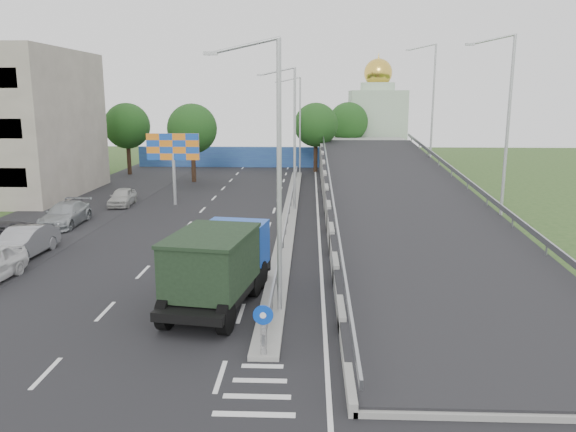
{
  "coord_description": "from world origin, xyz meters",
  "views": [
    {
      "loc": [
        1.43,
        -14.27,
        8.21
      ],
      "look_at": [
        0.3,
        13.92,
        2.2
      ],
      "focal_mm": 35.0,
      "sensor_mm": 36.0,
      "label": 1
    }
  ],
  "objects_px": {
    "parked_car_b": "(24,242)",
    "sign_bollard": "(263,330)",
    "lamp_post_mid": "(292,131)",
    "dump_truck": "(219,262)",
    "church": "(377,120)",
    "parked_car_d": "(65,214)",
    "parked_car_e": "(122,197)",
    "lamp_post_far": "(298,120)",
    "billboard": "(173,151)",
    "lamp_post_near": "(274,164)"
  },
  "relations": [
    {
      "from": "lamp_post_near",
      "to": "parked_car_d",
      "type": "relative_size",
      "value": 1.96
    },
    {
      "from": "lamp_post_mid",
      "to": "lamp_post_near",
      "type": "bearing_deg",
      "value": -90.0
    },
    {
      "from": "sign_bollard",
      "to": "parked_car_e",
      "type": "xyz_separation_m",
      "value": [
        -12.98,
        25.41,
        -0.36
      ]
    },
    {
      "from": "billboard",
      "to": "sign_bollard",
      "type": "bearing_deg",
      "value": -70.79
    },
    {
      "from": "parked_car_d",
      "to": "lamp_post_mid",
      "type": "bearing_deg",
      "value": 18.28
    },
    {
      "from": "dump_truck",
      "to": "parked_car_b",
      "type": "distance_m",
      "value": 12.98
    },
    {
      "from": "dump_truck",
      "to": "billboard",
      "type": "bearing_deg",
      "value": 117.23
    },
    {
      "from": "lamp_post_far",
      "to": "parked_car_d",
      "type": "distance_m",
      "value": 29.61
    },
    {
      "from": "sign_bollard",
      "to": "billboard",
      "type": "bearing_deg",
      "value": 109.21
    },
    {
      "from": "church",
      "to": "parked_car_b",
      "type": "relative_size",
      "value": 2.88
    },
    {
      "from": "lamp_post_mid",
      "to": "lamp_post_far",
      "type": "bearing_deg",
      "value": 90.0
    },
    {
      "from": "lamp_post_far",
      "to": "church",
      "type": "distance_m",
      "value": 17.15
    },
    {
      "from": "lamp_post_mid",
      "to": "church",
      "type": "height_order",
      "value": "church"
    },
    {
      "from": "sign_bollard",
      "to": "lamp_post_near",
      "type": "height_order",
      "value": "lamp_post_near"
    },
    {
      "from": "parked_car_d",
      "to": "parked_car_e",
      "type": "bearing_deg",
      "value": 76.35
    },
    {
      "from": "sign_bollard",
      "to": "billboard",
      "type": "height_order",
      "value": "billboard"
    },
    {
      "from": "sign_bollard",
      "to": "church",
      "type": "relative_size",
      "value": 0.12
    },
    {
      "from": "sign_bollard",
      "to": "parked_car_e",
      "type": "relative_size",
      "value": 0.42
    },
    {
      "from": "lamp_post_near",
      "to": "parked_car_e",
      "type": "height_order",
      "value": "lamp_post_near"
    },
    {
      "from": "lamp_post_mid",
      "to": "parked_car_d",
      "type": "height_order",
      "value": "lamp_post_mid"
    },
    {
      "from": "lamp_post_near",
      "to": "billboard",
      "type": "height_order",
      "value": "lamp_post_near"
    },
    {
      "from": "parked_car_d",
      "to": "lamp_post_far",
      "type": "bearing_deg",
      "value": 58.39
    },
    {
      "from": "lamp_post_mid",
      "to": "billboard",
      "type": "bearing_deg",
      "value": 167.62
    },
    {
      "from": "church",
      "to": "dump_truck",
      "type": "relative_size",
      "value": 1.85
    },
    {
      "from": "billboard",
      "to": "parked_car_d",
      "type": "bearing_deg",
      "value": -126.71
    },
    {
      "from": "dump_truck",
      "to": "sign_bollard",
      "type": "bearing_deg",
      "value": -56.97
    },
    {
      "from": "lamp_post_far",
      "to": "dump_truck",
      "type": "distance_m",
      "value": 39.21
    },
    {
      "from": "parked_car_b",
      "to": "sign_bollard",
      "type": "bearing_deg",
      "value": -37.26
    },
    {
      "from": "sign_bollard",
      "to": "dump_truck",
      "type": "height_order",
      "value": "dump_truck"
    },
    {
      "from": "dump_truck",
      "to": "parked_car_d",
      "type": "xyz_separation_m",
      "value": [
        -12.27,
        13.64,
        -1.0
      ]
    },
    {
      "from": "parked_car_d",
      "to": "parked_car_b",
      "type": "bearing_deg",
      "value": -84.11
    },
    {
      "from": "sign_bollard",
      "to": "billboard",
      "type": "xyz_separation_m",
      "value": [
        -9.0,
        25.83,
        3.15
      ]
    },
    {
      "from": "church",
      "to": "parked_car_b",
      "type": "distance_m",
      "value": 52.37
    },
    {
      "from": "church",
      "to": "parked_car_b",
      "type": "bearing_deg",
      "value": -116.72
    },
    {
      "from": "sign_bollard",
      "to": "dump_truck",
      "type": "relative_size",
      "value": 0.22
    },
    {
      "from": "dump_truck",
      "to": "parked_car_d",
      "type": "bearing_deg",
      "value": 141.12
    },
    {
      "from": "church",
      "to": "parked_car_b",
      "type": "height_order",
      "value": "church"
    },
    {
      "from": "lamp_post_mid",
      "to": "church",
      "type": "bearing_deg",
      "value": 73.78
    },
    {
      "from": "dump_truck",
      "to": "parked_car_e",
      "type": "distance_m",
      "value": 23.21
    },
    {
      "from": "billboard",
      "to": "parked_car_b",
      "type": "height_order",
      "value": "billboard"
    },
    {
      "from": "lamp_post_far",
      "to": "parked_car_e",
      "type": "distance_m",
      "value": 23.17
    },
    {
      "from": "church",
      "to": "parked_car_d",
      "type": "relative_size",
      "value": 2.69
    },
    {
      "from": "church",
      "to": "billboard",
      "type": "distance_m",
      "value": 37.23
    },
    {
      "from": "sign_bollard",
      "to": "lamp_post_near",
      "type": "bearing_deg",
      "value": 88.36
    },
    {
      "from": "billboard",
      "to": "parked_car_d",
      "type": "relative_size",
      "value": 1.07
    },
    {
      "from": "lamp_post_mid",
      "to": "parked_car_b",
      "type": "relative_size",
      "value": 2.11
    },
    {
      "from": "sign_bollard",
      "to": "billboard",
      "type": "relative_size",
      "value": 0.3
    },
    {
      "from": "lamp_post_mid",
      "to": "dump_truck",
      "type": "height_order",
      "value": "lamp_post_mid"
    },
    {
      "from": "lamp_post_mid",
      "to": "dump_truck",
      "type": "distance_m",
      "value": 19.5
    },
    {
      "from": "sign_bollard",
      "to": "dump_truck",
      "type": "distance_m",
      "value": 5.4
    }
  ]
}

